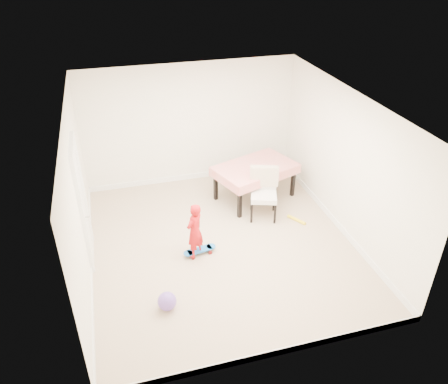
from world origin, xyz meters
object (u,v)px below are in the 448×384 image
object	(u,v)px
child	(195,232)
balloon	(167,301)
dining_table	(255,182)
dining_chair	(264,194)
skateboard	(200,251)

from	to	relation	value
child	balloon	size ratio (longest dim) A/B	3.59
dining_table	balloon	distance (m)	3.47
dining_chair	skateboard	xyz separation A→B (m)	(-1.44, -0.80, -0.45)
skateboard	balloon	bearing A→B (deg)	-134.09
dining_chair	balloon	world-z (taller)	dining_chair
child	balloon	distance (m)	1.30
dining_chair	balloon	bearing A→B (deg)	-120.18
dining_table	dining_chair	distance (m)	0.73
dining_chair	child	xyz separation A→B (m)	(-1.52, -0.85, 0.01)
skateboard	child	world-z (taller)	child
dining_table	skateboard	bearing A→B (deg)	-155.05
skateboard	child	xyz separation A→B (m)	(-0.08, -0.05, 0.46)
dining_chair	skateboard	world-z (taller)	dining_chair
skateboard	child	size ratio (longest dim) A/B	0.58
child	skateboard	bearing A→B (deg)	170.46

